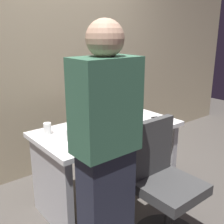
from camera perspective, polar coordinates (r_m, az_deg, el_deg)
ground_plane at (r=2.80m, az=-0.68°, el=-17.39°), size 9.00×9.00×0.00m
wall_back at (r=3.11m, az=-12.01°, el=15.07°), size 6.40×0.10×3.00m
desk at (r=2.55m, az=-0.71°, el=-8.04°), size 1.32×0.69×0.74m
office_chair at (r=2.17m, az=10.69°, el=-15.47°), size 0.52×0.52×0.94m
person_at_desk at (r=1.72m, az=-1.31°, el=-8.41°), size 0.40×0.24×1.64m
monitor at (r=2.56m, az=-3.22°, el=3.62°), size 0.54×0.16×0.46m
keyboard at (r=2.39m, az=-0.19°, el=-3.51°), size 0.44×0.15×0.02m
mouse at (r=2.59m, az=5.43°, el=-1.81°), size 0.06×0.10×0.03m
cup_near_keyboard at (r=2.17m, az=-8.57°, el=-4.67°), size 0.08×0.08×0.10m
cup_by_monitor at (r=2.34m, az=-13.39°, el=-3.42°), size 0.06×0.06×0.10m
book_stack at (r=2.84m, az=3.65°, el=0.98°), size 0.22×0.19×0.14m
cell_phone at (r=2.70m, az=9.54°, el=-1.47°), size 0.11×0.16×0.01m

